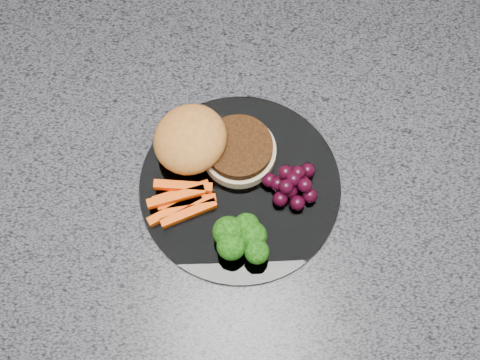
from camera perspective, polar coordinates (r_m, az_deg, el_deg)
name	(u,v)px	position (r m, az deg, el deg)	size (l,w,h in m)	color
island_cabinet	(219,246)	(1.33, -1.80, -5.64)	(1.20, 0.60, 0.86)	#56311D
countertop	(209,156)	(0.90, -2.64, 2.08)	(1.20, 0.60, 0.04)	#44454D
plate	(240,186)	(0.86, 0.00, -0.56)	(0.26, 0.26, 0.01)	white
burger	(208,145)	(0.86, -2.78, 3.04)	(0.16, 0.11, 0.05)	#CCB98F
carrot_sticks	(182,200)	(0.85, -4.99, -1.72)	(0.09, 0.06, 0.02)	#F94D04
broccoli	(241,238)	(0.81, 0.05, -4.93)	(0.07, 0.06, 0.05)	olive
grape_bunch	(293,184)	(0.85, 4.51, -0.34)	(0.07, 0.06, 0.03)	black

